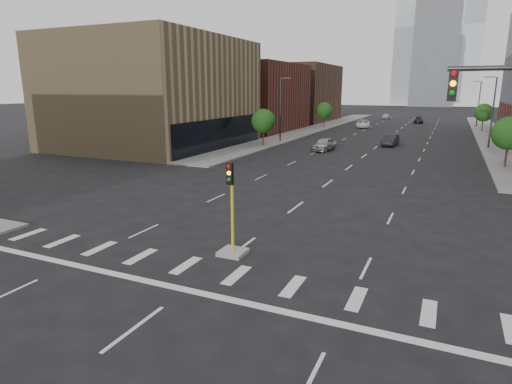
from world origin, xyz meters
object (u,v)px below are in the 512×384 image
Objects in this scene: car_near_left at (324,144)px; car_mid_right at (390,140)px; car_far_left at (363,124)px; car_distant at (386,116)px; median_traffic_signal at (232,235)px; car_deep_right at (418,120)px.

car_near_left is 1.03× the size of car_mid_right.
car_mid_right is at bearing -81.57° from car_far_left.
car_far_left is (-8.61, 26.36, 0.00)m from car_mid_right.
car_distant is (-7.99, 53.90, -0.10)m from car_mid_right.
car_near_left is at bearing 98.71° from median_traffic_signal.
car_near_left is 1.22× the size of car_distant.
median_traffic_signal is 0.92× the size of car_near_left.
car_near_left is 10.83m from car_mid_right.
car_near_left is at bearing -91.92° from car_distant.
car_deep_right is at bearing 92.55° from car_mid_right.
car_mid_right is at bearing -84.46° from car_distant.
median_traffic_signal reaches higher than car_deep_right.
car_distant is (-1.07, 62.23, -0.15)m from car_near_left.
car_near_left is at bearing -126.42° from car_mid_right.
median_traffic_signal is at bearing -88.64° from car_mid_right.
car_near_left is 0.86× the size of car_far_left.
median_traffic_signal reaches higher than car_near_left.
car_near_left is 51.98m from car_deep_right.
car_deep_right is (7.51, 51.44, -0.12)m from car_near_left.
car_far_left is 1.41× the size of car_distant.
median_traffic_signal is 43.76m from car_mid_right.
median_traffic_signal is 0.94× the size of car_mid_right.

